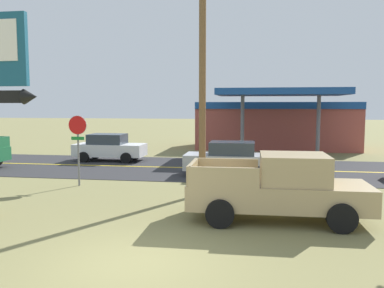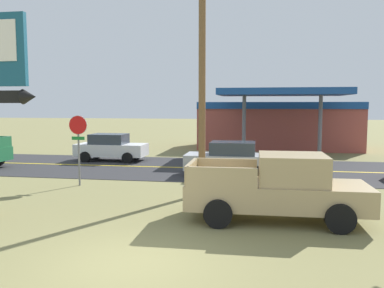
# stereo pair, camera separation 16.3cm
# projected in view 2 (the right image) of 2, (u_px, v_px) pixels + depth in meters

# --- Properties ---
(ground_plane) EXTENTS (180.00, 180.00, 0.00)m
(ground_plane) POSITION_uv_depth(u_px,v_px,m) (130.00, 263.00, 8.58)
(ground_plane) COLOR olive
(road_asphalt) EXTENTS (140.00, 8.00, 0.02)m
(road_asphalt) POSITION_uv_depth(u_px,v_px,m) (208.00, 168.00, 21.33)
(road_asphalt) COLOR #2B2B2D
(road_asphalt) RESTS_ON ground
(road_centre_line) EXTENTS (126.00, 0.20, 0.01)m
(road_centre_line) POSITION_uv_depth(u_px,v_px,m) (208.00, 168.00, 21.33)
(road_centre_line) COLOR gold
(road_centre_line) RESTS_ON road_asphalt
(stop_sign) EXTENTS (0.80, 0.08, 2.95)m
(stop_sign) POSITION_uv_depth(u_px,v_px,m) (78.00, 138.00, 16.67)
(stop_sign) COLOR slate
(stop_sign) RESTS_ON ground
(utility_pole) EXTENTS (2.10, 0.26, 8.80)m
(utility_pole) POSITION_uv_depth(u_px,v_px,m) (202.00, 68.00, 14.73)
(utility_pole) COLOR brown
(utility_pole) RESTS_ON ground
(gas_station) EXTENTS (12.00, 11.50, 4.40)m
(gas_station) POSITION_uv_depth(u_px,v_px,m) (278.00, 123.00, 31.32)
(gas_station) COLOR #A84C42
(gas_station) RESTS_ON ground
(pickup_tan_parked_on_lawn) EXTENTS (5.23, 2.31, 1.96)m
(pickup_tan_parked_on_lawn) POSITION_uv_depth(u_px,v_px,m) (278.00, 188.00, 11.66)
(pickup_tan_parked_on_lawn) COLOR tan
(pickup_tan_parked_on_lawn) RESTS_ON ground
(car_white_near_lane) EXTENTS (4.20, 2.00, 1.64)m
(car_white_near_lane) POSITION_uv_depth(u_px,v_px,m) (111.00, 147.00, 24.25)
(car_white_near_lane) COLOR silver
(car_white_near_lane) RESTS_ON ground
(car_silver_mid_lane) EXTENTS (4.20, 2.00, 1.64)m
(car_silver_mid_lane) POSITION_uv_depth(u_px,v_px,m) (230.00, 159.00, 19.07)
(car_silver_mid_lane) COLOR #A8AAAF
(car_silver_mid_lane) RESTS_ON ground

